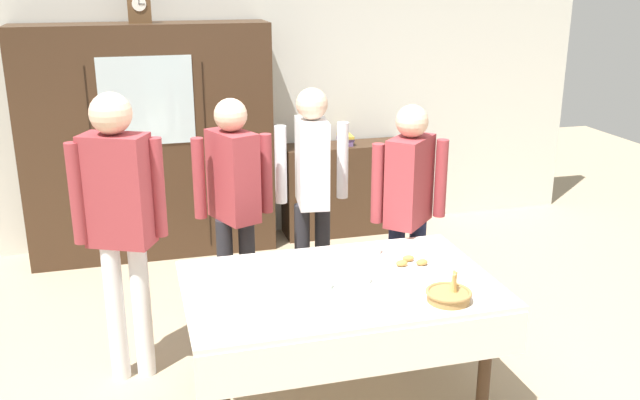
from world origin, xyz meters
TOP-DOWN VIEW (x-y plane):
  - ground_plane at (0.00, 0.00)m, footprint 12.00×12.00m
  - back_wall at (0.00, 2.65)m, footprint 6.40×0.10m
  - dining_table at (0.00, -0.24)m, footprint 1.70×1.08m
  - wall_cabinet at (-0.90, 2.35)m, footprint 2.04×0.46m
  - mantel_clock at (-0.90, 2.35)m, footprint 0.18×0.11m
  - bookshelf_low at (0.84, 2.41)m, footprint 1.14×0.35m
  - book_stack at (0.84, 2.41)m, footprint 0.15×0.22m
  - tea_cup_far_right at (0.32, 0.12)m, footprint 0.13×0.13m
  - tea_cup_front_edge at (0.12, -0.26)m, footprint 0.13×0.13m
  - tea_cup_mid_left at (-0.10, -0.27)m, footprint 0.13×0.13m
  - bread_basket at (0.48, -0.57)m, footprint 0.24×0.24m
  - pastry_plate at (0.46, -0.11)m, footprint 0.28×0.28m
  - spoon_far_right at (0.33, -0.41)m, footprint 0.12×0.02m
  - spoon_center at (-0.19, -0.40)m, footprint 0.12×0.02m
  - person_behind_table_left at (-1.14, 0.35)m, footprint 0.52×0.34m
  - person_by_cabinet at (0.15, 0.95)m, footprint 0.52×0.38m
  - person_near_right_end at (0.68, 0.48)m, footprint 0.52×0.40m
  - person_beside_shelf at (-0.42, 0.81)m, footprint 0.52×0.41m

SIDE VIEW (x-z plane):
  - ground_plane at x=0.00m, z-range 0.00..0.00m
  - bookshelf_low at x=0.84m, z-range 0.00..0.85m
  - dining_table at x=0.00m, z-range 0.27..0.99m
  - spoon_far_right at x=0.33m, z-range 0.72..0.73m
  - spoon_center at x=-0.19m, z-range 0.72..0.73m
  - pastry_plate at x=0.46m, z-range 0.71..0.76m
  - tea_cup_front_edge at x=0.12m, z-range 0.72..0.78m
  - tea_cup_mid_left at x=-0.10m, z-range 0.72..0.78m
  - tea_cup_far_right at x=0.32m, z-range 0.72..0.78m
  - bread_basket at x=0.48m, z-range 0.68..0.84m
  - book_stack at x=0.84m, z-range 0.85..0.94m
  - person_near_right_end at x=0.68m, z-range 0.16..1.72m
  - person_beside_shelf at x=-0.42m, z-range 0.17..1.76m
  - person_by_cabinet at x=0.15m, z-range 0.17..1.79m
  - wall_cabinet at x=-0.90m, z-range 0.00..1.96m
  - person_behind_table_left at x=-1.14m, z-range 0.20..1.93m
  - back_wall at x=0.00m, z-range 0.00..2.70m
  - mantel_clock at x=-0.90m, z-range 1.96..2.20m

